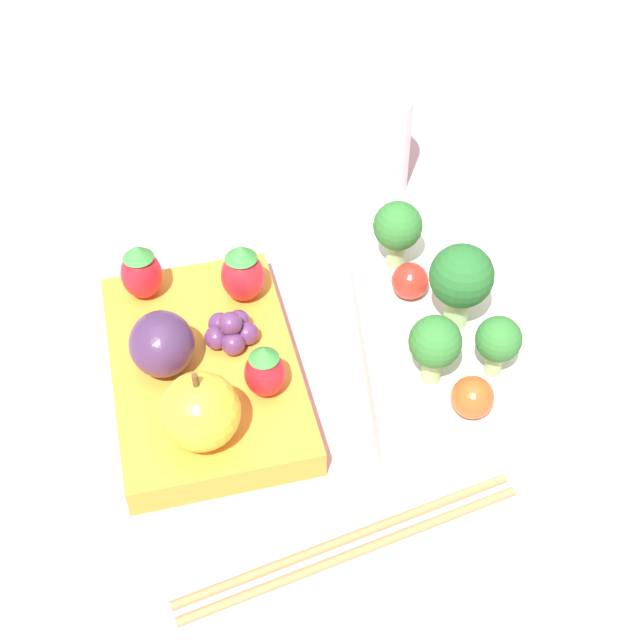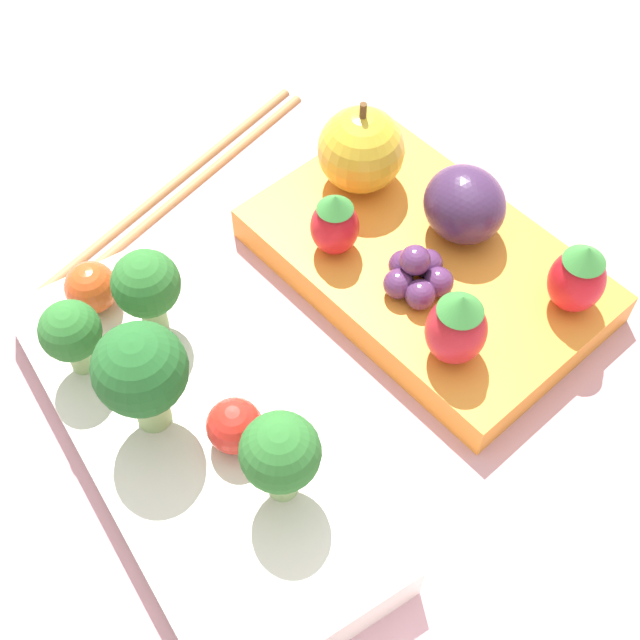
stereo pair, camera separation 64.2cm
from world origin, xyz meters
TOP-DOWN VIEW (x-y plane):
  - ground_plane at (0.00, 0.00)m, footprint 4.00×4.00m
  - bento_box_savoury at (-0.00, 0.07)m, footprint 0.24×0.12m
  - bento_box_fruit at (0.01, -0.08)m, footprint 0.19×0.13m
  - broccoli_floret_0 at (-0.05, 0.06)m, footprint 0.03×0.03m
  - broccoli_floret_1 at (0.06, 0.06)m, footprint 0.03×0.03m
  - broccoli_floret_2 at (0.01, 0.08)m, footprint 0.04×0.04m
  - broccoli_floret_3 at (0.06, 0.10)m, footprint 0.03×0.03m
  - cherry_tomato_0 at (0.09, 0.07)m, footprint 0.03×0.03m
  - cherry_tomato_1 at (-0.02, 0.06)m, footprint 0.03×0.03m
  - apple at (0.07, -0.09)m, footprint 0.05×0.05m
  - strawberry_0 at (-0.04, -0.05)m, footprint 0.03×0.03m
  - strawberry_1 at (0.04, -0.05)m, footprint 0.03×0.03m
  - strawberry_2 at (-0.06, -0.12)m, footprint 0.03×0.03m
  - plum at (0.01, -0.11)m, footprint 0.05×0.04m
  - grape_cluster at (-0.00, -0.06)m, footprint 0.04×0.04m
  - drinking_cup at (-0.18, 0.07)m, footprint 0.07×0.07m
  - chopsticks_pair at (0.15, -0.02)m, footprint 0.06×0.21m

SIDE VIEW (x-z plane):
  - ground_plane at x=0.00m, z-range 0.00..0.00m
  - chopsticks_pair at x=0.15m, z-range 0.00..0.01m
  - bento_box_fruit at x=0.01m, z-range 0.00..0.02m
  - bento_box_savoury at x=0.00m, z-range 0.00..0.03m
  - grape_cluster at x=0.00m, z-range 0.02..0.04m
  - cherry_tomato_1 at x=-0.02m, z-range 0.03..0.05m
  - cherry_tomato_0 at x=0.09m, z-range 0.03..0.05m
  - strawberry_1 at x=0.04m, z-range 0.02..0.06m
  - drinking_cup at x=-0.18m, z-range 0.00..0.08m
  - plum at x=0.01m, z-range 0.02..0.06m
  - strawberry_2 at x=-0.06m, z-range 0.02..0.06m
  - strawberry_0 at x=-0.04m, z-range 0.02..0.07m
  - apple at x=0.07m, z-range 0.02..0.07m
  - broccoli_floret_3 at x=0.06m, z-range 0.03..0.08m
  - broccoli_floret_1 at x=0.06m, z-range 0.03..0.08m
  - broccoli_floret_0 at x=-0.05m, z-range 0.03..0.09m
  - broccoli_floret_2 at x=0.01m, z-range 0.03..0.10m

